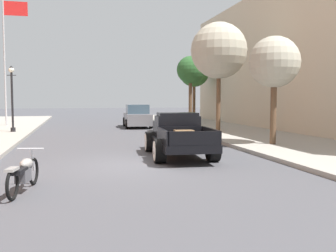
{
  "coord_description": "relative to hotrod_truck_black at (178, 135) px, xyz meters",
  "views": [
    {
      "loc": [
        -1.94,
        -12.03,
        2.12
      ],
      "look_at": [
        1.65,
        2.86,
        1.0
      ],
      "focal_mm": 41.01,
      "sensor_mm": 36.0,
      "label": 1
    }
  ],
  "objects": [
    {
      "name": "street_tree_nearest",
      "position": [
        4.56,
        1.24,
        2.86
      ],
      "size": [
        2.18,
        2.18,
        4.59
      ],
      "color": "brown",
      "rests_on": "sidewalk_right"
    },
    {
      "name": "motorcycle_parked",
      "position": [
        -4.81,
        -4.59,
        -0.31
      ],
      "size": [
        0.67,
        2.1,
        0.93
      ],
      "color": "black",
      "rests_on": "ground"
    },
    {
      "name": "sidewalk_right",
      "position": [
        5.54,
        -1.61,
        -0.68
      ],
      "size": [
        5.5,
        64.0,
        0.15
      ],
      "primitive_type": "cube",
      "color": "#9E998E",
      "rests_on": "ground"
    },
    {
      "name": "street_tree_third",
      "position": [
        4.7,
        13.89,
        3.4
      ],
      "size": [
        2.05,
        2.05,
        5.09
      ],
      "color": "brown",
      "rests_on": "sidewalk_right"
    },
    {
      "name": "street_tree_farthest",
      "position": [
        6.49,
        18.72,
        3.64
      ],
      "size": [
        2.65,
        2.65,
        5.59
      ],
      "color": "brown",
      "rests_on": "sidewalk_right"
    },
    {
      "name": "street_tree_second",
      "position": [
        4.67,
        8.02,
        4.16
      ],
      "size": [
        3.34,
        3.34,
        6.45
      ],
      "color": "brown",
      "rests_on": "sidewalk_right"
    },
    {
      "name": "street_lamp_far",
      "position": [
        -7.25,
        10.26,
        1.63
      ],
      "size": [
        0.5,
        0.32,
        3.85
      ],
      "color": "black",
      "rests_on": "sidewalk_left"
    },
    {
      "name": "flagpole",
      "position": [
        -8.33,
        16.04,
        5.02
      ],
      "size": [
        1.74,
        0.16,
        9.16
      ],
      "color": "#B2B2B7",
      "rests_on": "sidewalk_left"
    },
    {
      "name": "hotrod_truck_black",
      "position": [
        0.0,
        0.0,
        0.0
      ],
      "size": [
        2.42,
        5.03,
        1.58
      ],
      "color": "black",
      "rests_on": "ground"
    },
    {
      "name": "car_background_grey",
      "position": [
        0.66,
        13.82,
        0.01
      ],
      "size": [
        2.05,
        4.39,
        1.65
      ],
      "color": "slate",
      "rests_on": "ground"
    },
    {
      "name": "ground_plane",
      "position": [
        -1.71,
        -1.61,
        -0.75
      ],
      "size": [
        140.0,
        140.0,
        0.0
      ],
      "primitive_type": "plane",
      "color": "#47474C"
    }
  ]
}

